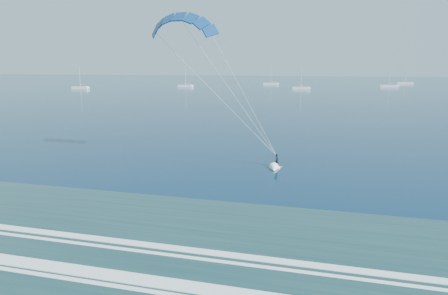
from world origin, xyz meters
name	(u,v)px	position (x,y,z in m)	size (l,w,h in m)	color
kitesurfer_rig	(228,87)	(4.66, 29.92, 9.13)	(15.94, 6.00, 17.91)	gold
sailboat_0	(80,88)	(-105.42, 163.48, 0.68)	(8.83, 2.40, 11.99)	silver
sailboat_1	(186,86)	(-60.65, 193.19, 0.68)	(8.17, 2.40, 11.30)	silver
sailboat_2	(271,84)	(-20.00, 232.21, 0.68)	(8.93, 2.40, 12.02)	silver
sailboat_3	(301,88)	(1.33, 188.08, 0.68)	(8.01, 2.40, 11.21)	silver
sailboat_4	(405,83)	(60.37, 261.70, 0.69)	(9.16, 2.40, 12.40)	silver
sailboat_7	(389,86)	(45.73, 220.25, 0.70)	(9.06, 2.40, 13.29)	silver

